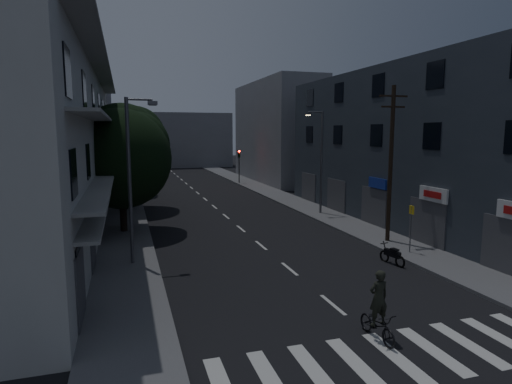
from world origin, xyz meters
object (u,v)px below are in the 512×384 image
cyclist (378,316)px  utility_pole (391,161)px  bus_stop_sign (411,220)px  motorcycle (392,256)px

cyclist → utility_pole: bearing=52.0°
utility_pole → cyclist: bearing=-125.4°
utility_pole → bus_stop_sign: utility_pole is taller
utility_pole → cyclist: utility_pole is taller
bus_stop_sign → cyclist: bearing=-132.0°
bus_stop_sign → motorcycle: size_ratio=1.50×
utility_pole → bus_stop_sign: (-0.32, -2.52, -2.98)m
bus_stop_sign → motorcycle: bearing=-149.0°
motorcycle → cyclist: cyclist is taller
bus_stop_sign → motorcycle: 2.62m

